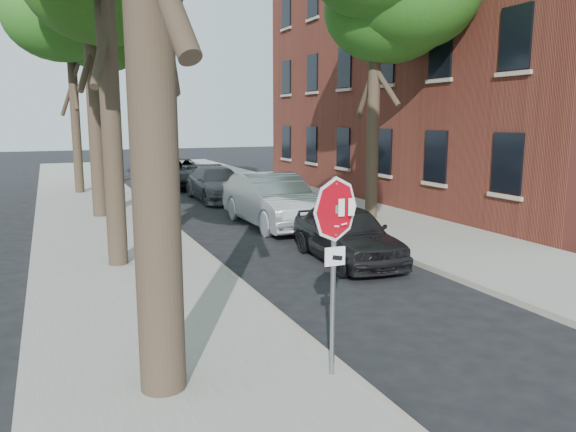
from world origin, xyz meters
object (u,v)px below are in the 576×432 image
stop_sign (335,238)px  tree_far (69,31)px  car_b (273,200)px  car_d (179,173)px  car_a (347,233)px  apartment_building (485,20)px  car_c (217,184)px

stop_sign → tree_far: bearing=95.5°
stop_sign → tree_far: (-2.02, 21.14, 5.26)m
tree_far → car_b: tree_far is taller
car_b → tree_far: bearing=115.8°
stop_sign → car_d: stop_sign is taller
car_b → car_a: bearing=-90.7°
stop_sign → tree_far: size_ratio=0.28×
apartment_building → car_d: apartment_building is taller
apartment_building → stop_sign: bearing=-136.3°
tree_far → car_a: tree_far is taller
car_c → car_d: bearing=95.6°
stop_sign → car_b: size_ratio=0.51×
stop_sign → car_d: size_ratio=0.51×
car_b → car_d: (-0.48, 11.68, -0.13)m
car_a → car_b: 4.91m
car_c → car_d: car_d is taller
tree_far → car_a: size_ratio=2.29×
apartment_building → car_a: (-11.40, -8.45, -6.96)m
apartment_building → stop_sign: apartment_building is taller
car_d → stop_sign: bearing=-92.7°
car_b → car_c: (0.00, 6.39, -0.15)m
stop_sign → car_c: bearing=78.9°
stop_sign → car_b: (3.30, 10.48, -1.10)m
stop_sign → car_c: 17.24m
car_a → car_c: (0.00, 11.30, 0.01)m
tree_far → car_b: (5.32, -10.65, -6.37)m
apartment_building → car_c: bearing=166.0°
car_b → car_c: car_b is taller
stop_sign → car_a: 6.60m
car_b → car_d: bearing=91.6°
car_a → car_b: car_b is taller
car_a → car_c: size_ratio=0.84×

